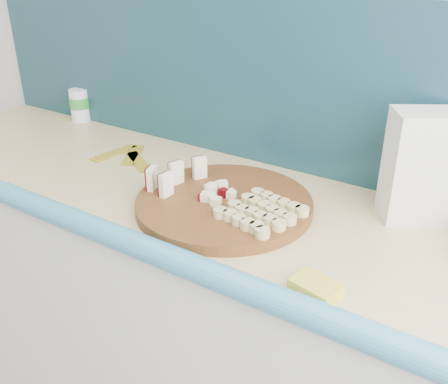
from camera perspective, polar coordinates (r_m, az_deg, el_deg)
The scene contains 10 objects.
kitchen_counter at distance 1.64m, azimuth -3.12°, elevation -14.18°, with size 2.20×0.63×0.91m.
backsplash at distance 1.53m, azimuth 2.77°, elevation 12.68°, with size 2.20×0.02×0.50m, color teal.
cutting_board at distance 1.28m, azimuth 0.00°, elevation -1.37°, with size 0.45×0.45×0.03m, color #48270F.
apple_wedges at distance 1.34m, azimuth -5.81°, elevation 1.88°, with size 0.09×0.18×0.06m.
apple_chunks at distance 1.29m, azimuth -0.90°, elevation 0.05°, with size 0.08×0.07×0.02m.
banana_slices at distance 1.20m, azimuth 4.28°, elevation -2.27°, with size 0.19×0.19×0.02m.
flour_bag at distance 1.28m, azimuth 21.59°, elevation 2.74°, with size 0.16×0.11×0.27m, color silver.
canister at distance 2.02m, azimuth -16.17°, elevation 9.60°, with size 0.08×0.08×0.12m.
sponge at distance 1.00m, azimuth 10.44°, elevation -10.74°, with size 0.09×0.06×0.03m, color gold.
banana_peel at distance 1.63m, azimuth -10.88°, elevation 4.01°, with size 0.22×0.19×0.01m.
Camera 1 is at (0.86, 0.51, 1.52)m, focal length 40.00 mm.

